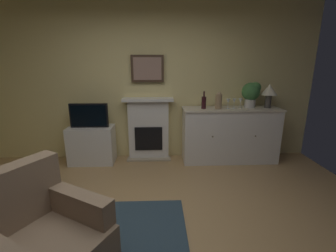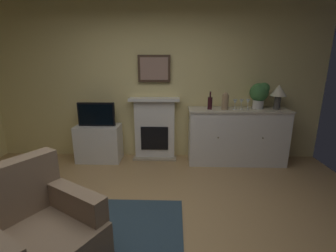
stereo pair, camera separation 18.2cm
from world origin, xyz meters
The scene contains 15 objects.
ground_plane centered at (0.00, 0.00, -0.05)m, with size 5.83×4.43×0.10m, color tan.
wall_rear centered at (0.00, 2.18, 1.35)m, with size 5.83×0.06×2.69m, color #EAD68C.
fireplace_unit centered at (0.00, 2.06, 0.55)m, with size 0.87×0.30×1.10m.
framed_picture centered at (0.00, 2.10, 1.58)m, with size 0.55×0.04×0.45m.
sideboard_cabinet centered at (1.41, 1.88, 0.47)m, with size 1.64×0.49×0.94m.
table_lamp centered at (2.02, 1.88, 1.22)m, with size 0.26×0.26×0.40m.
wine_bottle centered at (0.93, 1.84, 1.05)m, with size 0.08×0.08×0.29m.
wine_glass_left centered at (1.33, 1.83, 1.06)m, with size 0.07×0.07×0.16m.
wine_glass_center centered at (1.44, 1.86, 1.06)m, with size 0.07×0.07×0.16m.
wine_glass_right centered at (1.55, 1.87, 1.06)m, with size 0.07×0.07×0.16m.
vase_decorative centered at (1.17, 1.83, 1.08)m, with size 0.11×0.11×0.28m.
tv_cabinet centered at (-0.97, 1.89, 0.32)m, with size 0.75×0.42×0.64m.
tv_set centered at (-0.97, 1.87, 0.84)m, with size 0.62×0.07×0.40m.
potted_plant_small centered at (1.74, 1.92, 1.20)m, with size 0.30×0.30×0.43m.
armchair centered at (-0.74, -0.43, 0.38)m, with size 1.08×1.06×0.92m.
Camera 2 is at (0.36, -1.96, 1.68)m, focal length 25.08 mm.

